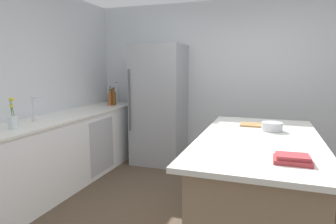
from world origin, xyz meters
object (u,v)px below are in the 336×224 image
syrup_bottle (112,98)px  mixing_bowl (272,127)px  whiskey_bottle (113,98)px  cookbook_stack (292,159)px  flower_vase (13,120)px  sink_faucet (34,108)px  olive_oil_bottle (110,97)px  cutting_board (254,125)px  refrigerator (159,105)px  vinegar_bottle (110,99)px  soda_bottle (117,94)px  kitchen_island (257,184)px

syrup_bottle → mixing_bowl: (2.63, -1.36, -0.07)m
whiskey_bottle → cookbook_stack: bearing=-39.9°
flower_vase → whiskey_bottle: bearing=89.2°
sink_faucet → cookbook_stack: 2.82m
sink_faucet → olive_oil_bottle: size_ratio=1.00×
cookbook_stack → cutting_board: (-0.31, 1.23, -0.02)m
refrigerator → whiskey_bottle: size_ratio=6.63×
sink_faucet → vinegar_bottle: 1.51m
cookbook_stack → mixing_bowl: size_ratio=1.20×
soda_bottle → cookbook_stack: 3.67m
olive_oil_bottle → cookbook_stack: olive_oil_bottle is taller
refrigerator → cutting_board: 1.89m
olive_oil_bottle → flower_vase: bearing=-87.8°
vinegar_bottle → cookbook_stack: bearing=-38.4°
flower_vase → cutting_board: bearing=24.3°
kitchen_island → olive_oil_bottle: 3.03m
kitchen_island → cookbook_stack: (0.24, -0.67, 0.48)m
flower_vase → cutting_board: (2.34, 1.06, -0.10)m
soda_bottle → cutting_board: soda_bottle is taller
flower_vase → whiskey_bottle: flower_vase is taller
refrigerator → olive_oil_bottle: 0.88m
syrup_bottle → mixing_bowl: 2.96m
olive_oil_bottle → cutting_board: olive_oil_bottle is taller
refrigerator → soda_bottle: size_ratio=5.24×
syrup_bottle → cookbook_stack: size_ratio=1.02×
syrup_bottle → refrigerator: bearing=-3.0°
soda_bottle → cutting_board: bearing=-27.1°
olive_oil_bottle → vinegar_bottle: (0.10, -0.19, -0.01)m
whiskey_bottle → sink_faucet: bearing=-94.8°
kitchen_island → flower_vase: 2.53m
flower_vase → soda_bottle: size_ratio=0.88×
mixing_bowl → cutting_board: size_ratio=0.68×
whiskey_bottle → cutting_board: 2.51m
mixing_bowl → cutting_board: bearing=128.9°
sink_faucet → cutting_board: size_ratio=0.99×
whiskey_bottle → cutting_board: size_ratio=0.95×
mixing_bowl → cutting_board: mixing_bowl is taller
syrup_bottle → vinegar_bottle: 0.30m
kitchen_island → cutting_board: bearing=97.2°
flower_vase → soda_bottle: 2.29m
sink_faucet → whiskey_bottle: sink_faucet is taller
sink_faucet → soda_bottle: 1.88m
whiskey_bottle → cookbook_stack: size_ratio=1.17×
refrigerator → vinegar_bottle: (-0.78, -0.23, 0.09)m
flower_vase → cookbook_stack: bearing=-3.8°
syrup_bottle → olive_oil_bottle: size_ratio=0.84×
syrup_bottle → whiskey_bottle: bearing=-52.9°
syrup_bottle → mixing_bowl: syrup_bottle is taller
kitchen_island → refrigerator: bearing=134.4°
sink_faucet → flower_vase: size_ratio=0.93×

